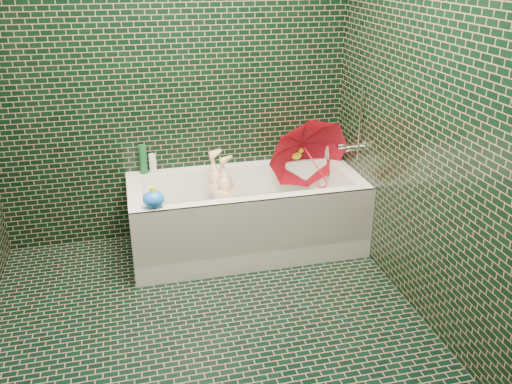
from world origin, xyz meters
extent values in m
plane|color=black|center=(0.00, 0.00, 0.00)|extent=(2.80, 2.80, 0.00)
plane|color=black|center=(0.00, 1.40, 1.25)|extent=(2.80, 0.00, 2.80)
plane|color=black|center=(0.00, -1.40, 1.25)|extent=(2.80, 0.00, 2.80)
plane|color=black|center=(1.30, 0.00, 1.25)|extent=(0.00, 2.80, 2.80)
cube|color=white|center=(0.45, 1.02, 0.07)|extent=(1.70, 0.75, 0.15)
cube|color=white|center=(0.45, 1.35, 0.35)|extent=(1.70, 0.10, 0.40)
cube|color=white|center=(0.45, 0.70, 0.35)|extent=(1.70, 0.10, 0.40)
cube|color=white|center=(1.25, 1.02, 0.35)|extent=(0.10, 0.55, 0.40)
cube|color=white|center=(-0.35, 1.02, 0.35)|extent=(0.10, 0.55, 0.40)
cube|color=white|center=(0.45, 0.66, 0.28)|extent=(1.70, 0.02, 0.55)
cube|color=green|center=(0.45, 1.02, 0.16)|extent=(1.35, 0.47, 0.01)
cube|color=silver|center=(0.45, 1.02, 0.30)|extent=(1.48, 0.53, 0.00)
cylinder|color=silver|center=(1.28, 1.02, 0.73)|extent=(0.14, 0.05, 0.05)
cylinder|color=silver|center=(1.20, 1.08, 0.73)|extent=(0.05, 0.04, 0.04)
cylinder|color=silver|center=(1.27, 0.92, 0.95)|extent=(0.01, 0.01, 0.55)
imported|color=#EBB893|center=(0.31, 1.06, 0.31)|extent=(0.97, 0.53, 0.30)
imported|color=red|center=(0.99, 1.09, 0.62)|extent=(0.85, 0.79, 0.92)
imported|color=white|center=(1.18, 1.35, 0.55)|extent=(0.14, 0.14, 0.28)
imported|color=#541F74|center=(1.24, 1.36, 0.55)|extent=(0.10, 0.10, 0.19)
imported|color=#154B27|center=(1.20, 1.36, 0.55)|extent=(0.17, 0.17, 0.18)
cylinder|color=#154B27|center=(1.09, 1.37, 0.67)|extent=(0.07, 0.07, 0.24)
cylinder|color=silver|center=(1.18, 1.31, 0.65)|extent=(0.05, 0.05, 0.19)
cylinder|color=#154B27|center=(-0.26, 1.35, 0.66)|extent=(0.08, 0.08, 0.22)
cylinder|color=white|center=(-0.20, 1.33, 0.62)|extent=(0.06, 0.06, 0.15)
ellipsoid|color=yellow|center=(0.93, 1.34, 0.59)|extent=(0.11, 0.10, 0.07)
sphere|color=yellow|center=(0.97, 1.34, 0.63)|extent=(0.05, 0.05, 0.05)
cone|color=orange|center=(0.99, 1.33, 0.63)|extent=(0.02, 0.03, 0.02)
ellipsoid|color=blue|center=(-0.23, 0.72, 0.61)|extent=(0.15, 0.13, 0.11)
cylinder|color=yellow|center=(-0.23, 0.72, 0.67)|extent=(0.04, 0.04, 0.04)
camera|label=1|loc=(-0.35, -2.53, 2.07)|focal=38.00mm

